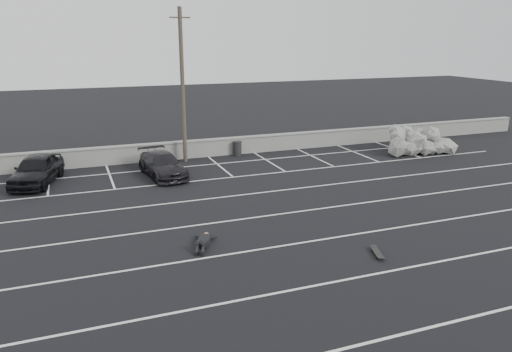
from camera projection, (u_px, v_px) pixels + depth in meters
name	position (u px, v px, depth m)	size (l,w,h in m)	color
ground	(287.00, 245.00, 17.58)	(120.00, 120.00, 0.00)	black
seawall	(191.00, 149.00, 30.02)	(50.00, 0.45, 1.06)	gray
stall_lines	(243.00, 207.00, 21.52)	(36.00, 20.05, 0.01)	silver
car_left	(37.00, 169.00, 24.68)	(1.74, 4.32, 1.47)	black
car_right	(163.00, 165.00, 26.06)	(1.73, 4.26, 1.24)	black
utility_pole	(183.00, 86.00, 28.07)	(1.15, 0.23, 8.65)	#4C4238
trash_bin	(237.00, 148.00, 30.65)	(0.62, 0.62, 0.87)	black
riprap_pile	(420.00, 145.00, 31.24)	(5.04, 3.33, 1.44)	#9C9A92
person	(204.00, 237.00, 17.71)	(1.65, 2.30, 0.43)	black
skateboard	(377.00, 253.00, 16.76)	(0.48, 0.90, 0.11)	black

